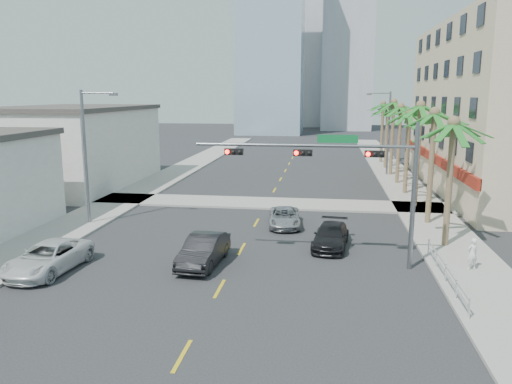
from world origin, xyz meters
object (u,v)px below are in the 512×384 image
Objects in this scene: traffic_signal_mast at (349,169)px; car_lane_right at (331,236)px; car_lane_left at (204,250)px; car_lane_center at (285,217)px; car_parked_far at (48,258)px; pedestrian at (472,254)px.

traffic_signal_mast is 5.44m from car_lane_right.
traffic_signal_mast is 8.49m from car_lane_left.
traffic_signal_mast is 2.42× the size of car_lane_right.
traffic_signal_mast reaches higher than car_lane_center.
car_parked_far is 1.11× the size of car_lane_left.
car_lane_left is 2.95× the size of pedestrian.
car_lane_left is at bearing -173.35° from traffic_signal_mast.
traffic_signal_mast is at bearing -70.46° from car_lane_right.
car_lane_center is at bearing -62.04° from pedestrian.
pedestrian is at bearing 12.23° from car_parked_far.
car_lane_left is 1.08× the size of car_lane_center.
car_lane_right is (6.55, 3.98, -0.11)m from car_lane_left.
pedestrian is (9.97, -7.50, 0.34)m from car_lane_center.
traffic_signal_mast is 9.45m from car_lane_center.
car_parked_far reaches higher than car_lane_center.
car_lane_left is (-7.28, -0.85, -4.28)m from traffic_signal_mast.
traffic_signal_mast is 2.53× the size of car_lane_center.
car_lane_right is (13.98, 6.07, -0.06)m from car_parked_far.
car_parked_far is at bearing -17.23° from pedestrian.
traffic_signal_mast is at bearing -25.68° from pedestrian.
car_lane_center is at bearing 71.12° from car_lane_left.
pedestrian is (6.18, -0.06, -4.11)m from traffic_signal_mast.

